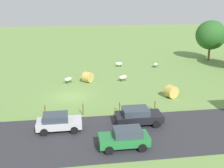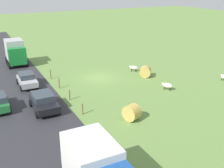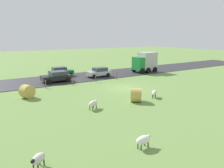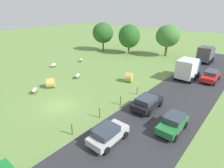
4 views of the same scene
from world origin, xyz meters
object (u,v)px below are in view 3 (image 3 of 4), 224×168
sheep_3 (154,93)px  car_0 (61,72)px  sheep_1 (143,140)px  hay_bale_1 (136,95)px  sheep_0 (93,104)px  sheep_2 (38,159)px  car_1 (99,72)px  truck_0 (145,62)px  car_2 (57,76)px  hay_bale_0 (27,91)px

sheep_3 → car_0: bearing=13.8°
sheep_1 → hay_bale_1: bearing=-35.8°
sheep_0 → hay_bale_1: (-0.23, -4.79, 0.17)m
sheep_2 → car_1: size_ratio=0.27×
sheep_0 → sheep_1: (-7.98, 0.80, -0.02)m
truck_0 → car_2: (0.10, 16.41, -1.04)m
sheep_1 → hay_bale_0: bearing=12.8°
sheep_2 → hay_bale_1: (6.50, -11.43, 0.18)m
sheep_0 → sheep_2: 9.46m
sheep_0 → car_1: 15.94m
sheep_2 → hay_bale_1: bearing=-60.4°
sheep_0 → truck_0: truck_0 is taller
hay_bale_1 → truck_0: bearing=-43.3°
sheep_2 → truck_0: (20.09, -24.23, 1.39)m
sheep_3 → car_1: car_1 is taller
sheep_0 → hay_bale_0: (7.16, 4.24, 0.18)m
hay_bale_1 → car_0: car_0 is taller
sheep_1 → sheep_3: size_ratio=0.99×
hay_bale_0 → hay_bale_1: size_ratio=1.02×
car_0 → car_2: 4.29m
hay_bale_0 → truck_0: truck_0 is taller
sheep_1 → truck_0: (21.34, -18.39, 1.39)m
car_1 → sheep_3: bearing=176.6°
sheep_3 → hay_bale_1: hay_bale_1 is taller
hay_bale_1 → truck_0: size_ratio=0.34×
sheep_1 → car_2: car_2 is taller
car_0 → car_1: 6.26m
sheep_2 → car_1: bearing=-36.1°
truck_0 → car_0: size_ratio=1.07×
car_2 → sheep_3: bearing=-155.4°
sheep_2 → hay_bale_1: size_ratio=0.74×
sheep_3 → hay_bale_1: (-0.13, 2.59, 0.15)m
sheep_1 → truck_0: size_ratio=0.28×
sheep_2 → truck_0: 31.51m
car_1 → car_2: 7.03m
sheep_1 → hay_bale_0: (15.14, 3.44, 0.20)m
car_0 → car_1: size_ratio=1.00×
car_1 → hay_bale_1: bearing=166.2°
hay_bale_0 → truck_0: bearing=-74.1°
hay_bale_0 → car_1: bearing=-62.4°
sheep_2 → truck_0: bearing=-50.3°
sheep_1 → car_0: size_ratio=0.30×
hay_bale_0 → sheep_1: bearing=-167.2°
hay_bale_1 → hay_bale_0: bearing=50.7°
sheep_3 → truck_0: (13.47, -10.21, 1.36)m
hay_bale_1 → car_1: 14.31m
truck_0 → car_2: size_ratio=0.99×
sheep_3 → sheep_0: bearing=89.2°
sheep_2 → hay_bale_0: size_ratio=0.72×
car_0 → car_2: (-3.83, 1.92, -0.00)m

